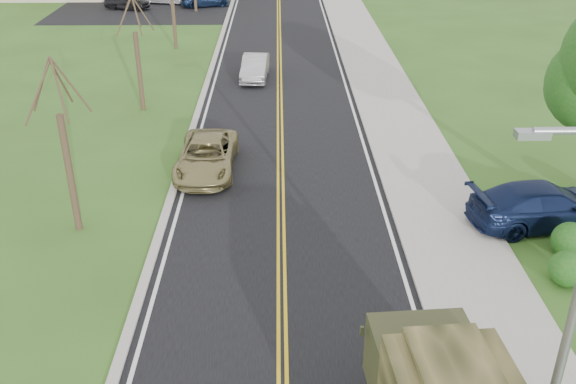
{
  "coord_description": "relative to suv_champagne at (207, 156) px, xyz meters",
  "views": [
    {
      "loc": [
        -0.05,
        -9.25,
        11.35
      ],
      "look_at": [
        0.23,
        9.18,
        1.8
      ],
      "focal_mm": 40.0,
      "sensor_mm": 36.0,
      "label": 1
    }
  ],
  "objects": [
    {
      "name": "suv_champagne",
      "position": [
        0.0,
        0.0,
        0.0
      ],
      "size": [
        2.39,
        4.98,
        1.37
      ],
      "primitive_type": "imported",
      "rotation": [
        0.0,
        0.0,
        -0.02
      ],
      "color": "#8E8250",
      "rests_on": "ground"
    },
    {
      "name": "bare_tree_a",
      "position": [
        -4.0,
        -4.58,
        1.94
      ],
      "size": [
        1.93,
        2.26,
        6.08
      ],
      "color": "#38281C",
      "rests_on": "ground"
    },
    {
      "name": "bare_tree_b",
      "position": [
        -4.0,
        7.42,
        1.79
      ],
      "size": [
        1.83,
        2.14,
        5.73
      ],
      "color": "#38281C",
      "rests_on": "ground"
    },
    {
      "name": "bare_tree_c",
      "position": [
        -4.0,
        19.42,
        2.09
      ],
      "size": [
        2.04,
        2.39,
        6.42
      ],
      "color": "#38281C",
      "rests_on": "ground"
    },
    {
      "name": "road",
      "position": [
        3.0,
        25.42,
        -0.68
      ],
      "size": [
        8.0,
        120.0,
        0.01
      ],
      "primitive_type": "cube",
      "color": "black",
      "rests_on": "ground"
    },
    {
      "name": "sidewalk_right",
      "position": [
        8.9,
        25.42,
        -0.64
      ],
      "size": [
        3.2,
        120.0,
        0.1
      ],
      "primitive_type": "cube",
      "color": "#9E998E",
      "rests_on": "ground"
    },
    {
      "name": "curb_left",
      "position": [
        -1.15,
        25.42,
        -0.64
      ],
      "size": [
        0.3,
        120.0,
        0.1
      ],
      "primitive_type": "cube",
      "color": "#9E998E",
      "rests_on": "ground"
    },
    {
      "name": "lot_car_dark",
      "position": [
        -9.94,
        32.33,
        -0.03
      ],
      "size": [
        4.11,
        2.57,
        1.31
      ],
      "primitive_type": "imported",
      "rotation": [
        0.0,
        0.0,
        1.28
      ],
      "color": "black",
      "rests_on": "ground"
    },
    {
      "name": "sedan_silver",
      "position": [
        1.57,
        12.55,
        -0.02
      ],
      "size": [
        1.64,
        4.13,
        1.33
      ],
      "primitive_type": "imported",
      "rotation": [
        0.0,
        0.0,
        -0.06
      ],
      "color": "#A9A9AD",
      "rests_on": "ground"
    },
    {
      "name": "curb_right",
      "position": [
        7.15,
        25.42,
        -0.63
      ],
      "size": [
        0.3,
        120.0,
        0.12
      ],
      "primitive_type": "cube",
      "color": "#9E998E",
      "rests_on": "ground"
    },
    {
      "name": "street_light",
      "position": [
        7.9,
        -15.08,
        3.75
      ],
      "size": [
        1.65,
        0.22,
        8.0
      ],
      "color": "gray",
      "rests_on": "ground"
    },
    {
      "name": "pickup_navy",
      "position": [
        12.11,
        -4.53,
        0.08
      ],
      "size": [
        5.55,
        2.93,
        1.53
      ],
      "primitive_type": "imported",
      "rotation": [
        0.0,
        0.0,
        1.72
      ],
      "color": "#0F1A3A",
      "rests_on": "ground"
    }
  ]
}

